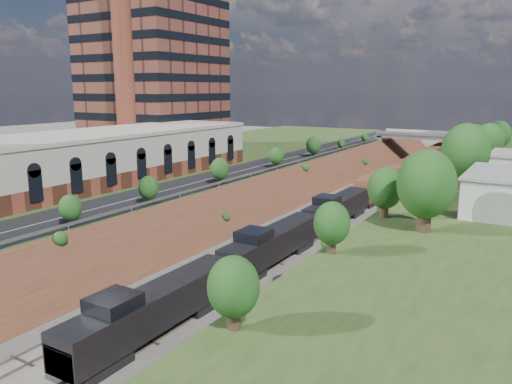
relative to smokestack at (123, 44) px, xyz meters
The scene contains 14 objects.
platform_left 23.05m from the smokestack, 53.13° to the left, with size 44.00×180.00×5.00m, color #314C1F.
embankment_left 35.58m from the smokestack, ahead, with size 7.07×180.00×7.07m, color brown.
embankment_right 53.39m from the smokestack, ahead, with size 7.07×180.00×7.07m, color brown.
rail_left_track 41.86m from the smokestack, ahead, with size 1.58×180.00×0.18m, color gray.
rail_right_track 46.11m from the smokestack, ahead, with size 1.58×180.00×0.18m, color gray.
road 28.88m from the smokestack, 11.04° to the left, with size 8.00×180.00×0.10m, color black.
guardrail 31.59m from the smokestack, ahead, with size 0.10×171.00×0.70m.
commercial_building 25.69m from the smokestack, 66.04° to the right, with size 14.30×62.30×7.00m.
highrise_tower 19.55m from the smokestack, 116.57° to the left, with size 22.00×22.00×53.90m.
smokestack is the anchor object (origin of this frame).
overpass 77.82m from the smokestack, 61.39° to the left, with size 24.50×8.30×7.40m.
tree_right_large 57.52m from the smokestack, 16.80° to the right, with size 5.25×5.25×7.61m.
tree_left_crest 46.95m from the smokestack, 56.09° to the right, with size 2.45×2.45×3.55m.
freight_train 64.12m from the smokestack, 49.99° to the left, with size 2.83×174.88×4.55m.
Camera 1 is at (26.40, -5.81, 17.93)m, focal length 35.00 mm.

